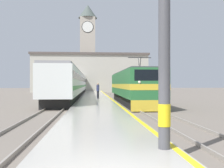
# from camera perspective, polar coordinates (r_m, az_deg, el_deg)

# --- Properties ---
(ground_plane) EXTENTS (200.00, 200.00, 0.00)m
(ground_plane) POSITION_cam_1_polar(r_m,az_deg,el_deg) (34.76, -3.73, -3.37)
(ground_plane) COLOR #70665B
(platform) EXTENTS (3.96, 140.00, 0.33)m
(platform) POSITION_cam_1_polar(r_m,az_deg,el_deg) (29.76, -3.62, -3.63)
(platform) COLOR #ADA89E
(platform) RESTS_ON ground
(rail_track_near) EXTENTS (2.83, 140.00, 0.16)m
(rail_track_near) POSITION_cam_1_polar(r_m,az_deg,el_deg) (30.05, 3.57, -3.84)
(rail_track_near) COLOR #70665B
(rail_track_near) RESTS_ON ground
(rail_track_far) EXTENTS (2.83, 140.00, 0.16)m
(rail_track_far) POSITION_cam_1_polar(r_m,az_deg,el_deg) (29.91, -10.00, -3.86)
(rail_track_far) COLOR #70665B
(rail_track_far) RESTS_ON ground
(locomotive_train) EXTENTS (2.92, 17.09, 4.38)m
(locomotive_train) POSITION_cam_1_polar(r_m,az_deg,el_deg) (27.10, 4.42, -0.62)
(locomotive_train) COLOR black
(locomotive_train) RESTS_ON ground
(passenger_train) EXTENTS (2.92, 48.64, 3.81)m
(passenger_train) POSITION_cam_1_polar(r_m,az_deg,el_deg) (44.15, -8.18, 0.03)
(passenger_train) COLOR black
(passenger_train) RESTS_ON ground
(catenary_mast) EXTENTS (2.54, 0.34, 8.00)m
(catenary_mast) POSITION_cam_1_polar(r_m,az_deg,el_deg) (7.48, 11.75, 16.91)
(catenary_mast) COLOR #4C4C51
(catenary_mast) RESTS_ON platform
(person_on_platform) EXTENTS (0.34, 0.34, 1.85)m
(person_on_platform) POSITION_cam_1_polar(r_m,az_deg,el_deg) (31.00, -3.09, -1.37)
(person_on_platform) COLOR #23232D
(person_on_platform) RESTS_ON platform
(clock_tower) EXTENTS (5.12, 5.12, 23.93)m
(clock_tower) POSITION_cam_1_polar(r_m,az_deg,el_deg) (73.42, -5.30, 8.43)
(clock_tower) COLOR #ADA393
(clock_tower) RESTS_ON ground
(station_building) EXTENTS (28.72, 7.14, 9.58)m
(station_building) POSITION_cam_1_polar(r_m,az_deg,el_deg) (65.76, -4.75, 2.43)
(station_building) COLOR #B7B2A3
(station_building) RESTS_ON ground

